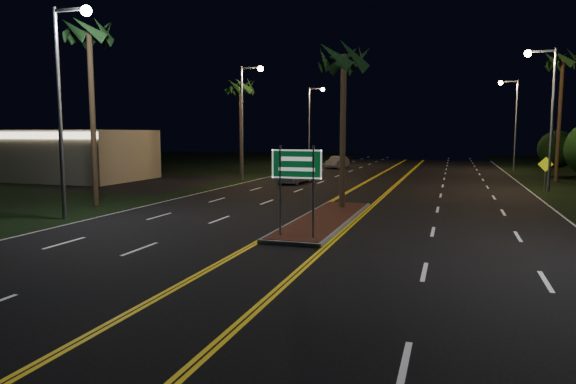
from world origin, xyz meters
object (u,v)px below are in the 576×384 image
at_px(streetlight_right_mid, 546,103).
at_px(streetlight_right_far, 512,114).
at_px(car_near, 294,172).
at_px(shrub_far, 557,149).
at_px(car_far, 337,161).
at_px(palm_left_near, 89,35).
at_px(streetlight_left_near, 66,88).
at_px(palm_right_far, 563,62).
at_px(commercial_building, 54,155).
at_px(palm_left_far, 241,87).
at_px(streetlight_left_far, 312,117).
at_px(palm_median, 344,59).
at_px(streetlight_left_mid, 246,109).
at_px(median_island, 325,219).
at_px(warning_sign, 545,170).
at_px(highway_sign, 297,173).

bearing_deg(streetlight_right_mid, streetlight_right_far, 90.00).
relative_size(streetlight_right_mid, car_near, 1.84).
relative_size(shrub_far, car_far, 0.87).
bearing_deg(palm_left_near, streetlight_left_near, -64.74).
bearing_deg(streetlight_left_near, streetlight_right_mid, 40.30).
relative_size(streetlight_right_far, car_near, 1.84).
bearing_deg(palm_right_far, commercial_building, -165.53).
bearing_deg(palm_left_far, palm_left_near, -89.14).
distance_m(streetlight_left_far, palm_median, 35.18).
height_order(streetlight_right_mid, car_near, streetlight_right_mid).
xyz_separation_m(commercial_building, streetlight_left_far, (15.39, 24.01, 3.65)).
bearing_deg(palm_right_far, car_far, 152.74).
relative_size(streetlight_left_far, palm_left_near, 0.92).
distance_m(streetlight_left_mid, streetlight_right_mid, 21.32).
height_order(streetlight_right_mid, palm_right_far, palm_right_far).
xyz_separation_m(streetlight_left_far, palm_left_near, (-1.89, -36.00, 3.02)).
bearing_deg(streetlight_right_mid, shrub_far, 77.18).
relative_size(median_island, streetlight_right_far, 1.14).
distance_m(palm_left_far, warning_sign, 25.12).
relative_size(highway_sign, streetlight_left_mid, 0.36).
height_order(highway_sign, car_near, highway_sign).
distance_m(streetlight_left_near, palm_median, 12.55).
distance_m(streetlight_left_mid, streetlight_left_far, 20.00).
bearing_deg(median_island, car_far, 101.53).
distance_m(median_island, palm_right_far, 27.84).
relative_size(streetlight_right_mid, warning_sign, 4.01).
bearing_deg(streetlight_left_near, palm_left_far, 95.21).
height_order(shrub_far, warning_sign, shrub_far).
relative_size(streetlight_left_near, streetlight_left_mid, 1.00).
bearing_deg(car_far, palm_left_near, -90.81).
bearing_deg(palm_left_near, streetlight_left_mid, 83.27).
relative_size(streetlight_left_mid, shrub_far, 2.27).
height_order(commercial_building, car_far, commercial_building).
xyz_separation_m(streetlight_left_far, palm_right_far, (23.41, -14.00, 3.49)).
bearing_deg(streetlight_right_mid, streetlight_left_near, -139.70).
xyz_separation_m(highway_sign, streetlight_left_far, (-10.61, 41.20, 3.25)).
bearing_deg(median_island, highway_sign, -90.00).
height_order(median_island, palm_right_far, palm_right_far).
bearing_deg(streetlight_right_far, commercial_building, -148.99).
bearing_deg(commercial_building, shrub_far, 21.91).
relative_size(highway_sign, shrub_far, 0.81).
distance_m(palm_median, palm_left_far, 21.69).
bearing_deg(streetlight_right_mid, streetlight_left_far, 133.97).
relative_size(palm_median, shrub_far, 2.10).
relative_size(streetlight_left_far, palm_right_far, 0.87).
relative_size(commercial_building, car_near, 3.06).
xyz_separation_m(palm_right_far, car_near, (-19.03, -7.27, -8.33)).
relative_size(median_island, highway_sign, 3.20).
bearing_deg(palm_median, shrub_far, 61.58).
relative_size(median_island, streetlight_left_far, 1.14).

